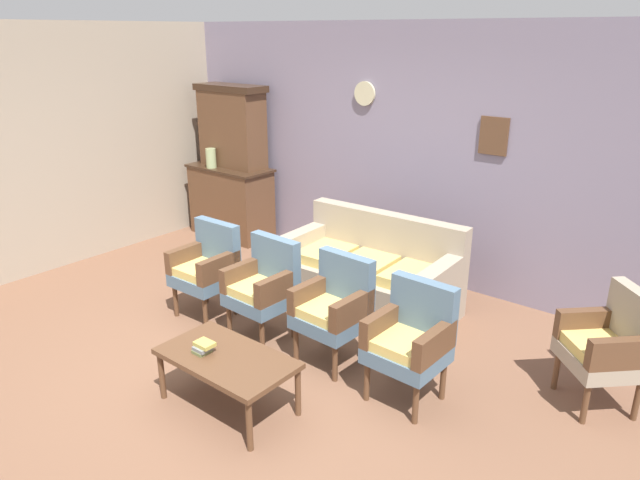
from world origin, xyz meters
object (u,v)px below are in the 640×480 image
armchair_near_cabinet (264,285)px  armchair_row_middle (411,338)px  armchair_by_doorway (334,305)px  book_stack_on_table (203,347)px  side_cabinet (231,201)px  coffee_table (227,361)px  floral_couch (371,275)px  wingback_chair_by_fireplace (609,343)px  vase_on_cabinet (211,158)px  armchair_near_couch_end (207,266)px

armchair_near_cabinet → armchair_row_middle: 1.48m
armchair_by_doorway → book_stack_on_table: 1.13m
armchair_near_cabinet → armchair_by_doorway: (0.73, 0.07, 0.00)m
side_cabinet → armchair_by_doorway: (2.98, -1.64, 0.03)m
armchair_by_doorway → coffee_table: size_ratio=0.90×
armchair_near_cabinet → armchair_by_doorway: 0.73m
side_cabinet → floral_couch: (2.65, -0.61, -0.14)m
armchair_by_doorway → wingback_chair_by_fireplace: same height
vase_on_cabinet → wingback_chair_by_fireplace: vase_on_cabinet is taller
armchair_near_couch_end → armchair_near_cabinet: same height
armchair_row_middle → vase_on_cabinet: bearing=158.5°
armchair_near_couch_end → wingback_chair_by_fireplace: size_ratio=1.00×
wingback_chair_by_fireplace → coffee_table: 2.73m
vase_on_cabinet → armchair_near_couch_end: 2.35m
floral_couch → armchair_row_middle: size_ratio=1.94×
armchair_near_cabinet → book_stack_on_table: (0.36, -1.00, -0.04)m
armchair_row_middle → coffee_table: armchair_row_middle is taller
side_cabinet → vase_on_cabinet: vase_on_cabinet is taller
book_stack_on_table → armchair_row_middle: bearing=41.8°
side_cabinet → armchair_row_middle: 4.10m
vase_on_cabinet → armchair_near_cabinet: size_ratio=0.27×
vase_on_cabinet → armchair_row_middle: bearing=-21.5°
floral_couch → armchair_row_middle: bearing=-45.1°
floral_couch → armchair_row_middle: (1.09, -1.10, 0.17)m
armchair_near_couch_end → floral_couch: bearing=45.1°
armchair_near_cabinet → side_cabinet: bearing=142.9°
armchair_near_cabinet → floral_couch: bearing=70.3°
wingback_chair_by_fireplace → book_stack_on_table: wingback_chair_by_fireplace is taller
armchair_near_couch_end → wingback_chair_by_fireplace: same height
floral_couch → armchair_by_doorway: 1.10m
vase_on_cabinet → coffee_table: vase_on_cabinet is taller
side_cabinet → wingback_chair_by_fireplace: (4.88, -0.89, 0.03)m
vase_on_cabinet → side_cabinet: bearing=49.8°
armchair_row_middle → wingback_chair_by_fireplace: size_ratio=1.00×
side_cabinet → armchair_near_cabinet: (2.25, -1.70, 0.03)m
floral_couch → book_stack_on_table: size_ratio=12.45×
vase_on_cabinet → armchair_by_doorway: size_ratio=0.27×
floral_couch → armchair_near_cabinet: 1.18m
armchair_near_couch_end → coffee_table: (1.25, -0.90, -0.12)m
vase_on_cabinet → floral_couch: bearing=-8.8°
floral_couch → wingback_chair_by_fireplace: 2.26m
vase_on_cabinet → armchair_near_cabinet: vase_on_cabinet is taller
armchair_near_cabinet → armchair_row_middle: bearing=0.0°
floral_couch → armchair_near_couch_end: size_ratio=1.94×
coffee_table → armchair_by_doorway: bearing=78.4°
armchair_by_doorway → wingback_chair_by_fireplace: size_ratio=1.00×
side_cabinet → wingback_chair_by_fireplace: side_cabinet is taller
side_cabinet → coffee_table: (2.78, -2.63, -0.09)m
vase_on_cabinet → armchair_row_middle: 4.21m
vase_on_cabinet → armchair_near_couch_end: vase_on_cabinet is taller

